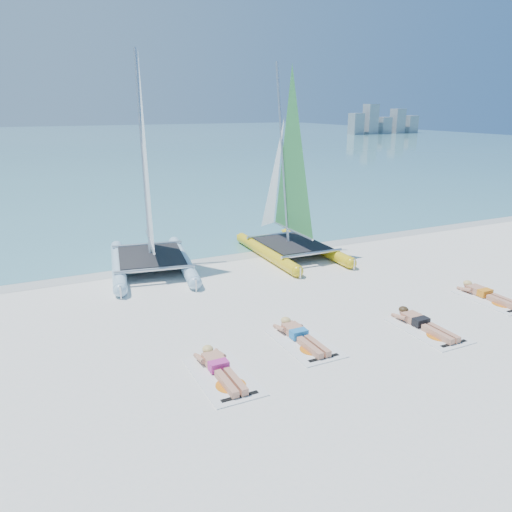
{
  "coord_description": "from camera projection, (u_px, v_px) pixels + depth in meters",
  "views": [
    {
      "loc": [
        -5.57,
        -9.43,
        4.86
      ],
      "look_at": [
        -0.42,
        1.2,
        1.28
      ],
      "focal_mm": 35.0,
      "sensor_mm": 36.0,
      "label": 1
    }
  ],
  "objects": [
    {
      "name": "catamaran_yellow",
      "position": [
        286.0,
        193.0,
        16.71
      ],
      "size": [
        2.35,
        5.07,
        6.43
      ],
      "rotation": [
        0.0,
        0.0,
        -0.02
      ],
      "color": "#FEF81A",
      "rests_on": "ground"
    },
    {
      "name": "sunbather_a",
      "position": [
        219.0,
        367.0,
        9.42
      ],
      "size": [
        0.37,
        1.73,
        0.26
      ],
      "color": "tan",
      "rests_on": "towel_a"
    },
    {
      "name": "towel_a",
      "position": [
        223.0,
        377.0,
        9.29
      ],
      "size": [
        1.0,
        1.85,
        0.02
      ],
      "primitive_type": "cube",
      "color": "white",
      "rests_on": "ground"
    },
    {
      "name": "wet_sand_strip",
      "position": [
        211.0,
        257.0,
        16.59
      ],
      "size": [
        140.0,
        1.4,
        0.01
      ],
      "primitive_type": "cube",
      "color": "beige",
      "rests_on": "ground"
    },
    {
      "name": "distant_skyline",
      "position": [
        383.0,
        122.0,
        87.09
      ],
      "size": [
        14.0,
        2.0,
        5.0
      ],
      "color": "#8D939B",
      "rests_on": "ground"
    },
    {
      "name": "sea",
      "position": [
        56.0,
        143.0,
        66.09
      ],
      "size": [
        140.0,
        115.0,
        0.01
      ],
      "primitive_type": "cube",
      "color": "#6FAEB9",
      "rests_on": "ground"
    },
    {
      "name": "sunbather_c",
      "position": [
        422.0,
        323.0,
        11.34
      ],
      "size": [
        0.37,
        1.73,
        0.26
      ],
      "color": "tan",
      "rests_on": "towel_c"
    },
    {
      "name": "catamaran_blue",
      "position": [
        147.0,
        204.0,
        14.96
      ],
      "size": [
        3.15,
        5.25,
        6.73
      ],
      "rotation": [
        0.0,
        0.0,
        -0.17
      ],
      "color": "#B8DDF2",
      "rests_on": "ground"
    },
    {
      "name": "towel_c",
      "position": [
        428.0,
        330.0,
        11.2
      ],
      "size": [
        1.0,
        1.85,
        0.02
      ],
      "primitive_type": "cube",
      "color": "white",
      "rests_on": "ground"
    },
    {
      "name": "towel_b",
      "position": [
        304.0,
        343.0,
        10.6
      ],
      "size": [
        1.0,
        1.85,
        0.02
      ],
      "primitive_type": "cube",
      "color": "white",
      "rests_on": "ground"
    },
    {
      "name": "sunbather_b",
      "position": [
        300.0,
        335.0,
        10.74
      ],
      "size": [
        0.37,
        1.73,
        0.26
      ],
      "color": "tan",
      "rests_on": "towel_b"
    },
    {
      "name": "towel_d",
      "position": [
        492.0,
        300.0,
        12.95
      ],
      "size": [
        1.0,
        1.85,
        0.02
      ],
      "primitive_type": "cube",
      "color": "white",
      "rests_on": "ground"
    },
    {
      "name": "sunbather_d",
      "position": [
        486.0,
        293.0,
        13.09
      ],
      "size": [
        0.37,
        1.73,
        0.26
      ],
      "color": "tan",
      "rests_on": "towel_d"
    },
    {
      "name": "ground",
      "position": [
        294.0,
        318.0,
        11.85
      ],
      "size": [
        140.0,
        140.0,
        0.0
      ],
      "primitive_type": "plane",
      "color": "silver",
      "rests_on": "ground"
    }
  ]
}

